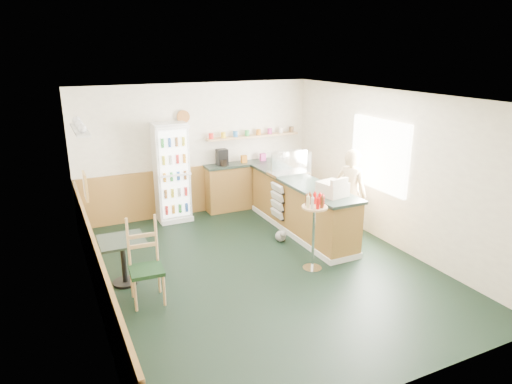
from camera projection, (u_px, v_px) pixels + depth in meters
ground at (262, 268)px, 7.27m from camera, size 6.00×6.00×0.00m
room_envelope at (229, 167)px, 7.35m from camera, size 5.04×6.02×2.72m
service_counter at (301, 208)px, 8.61m from camera, size 0.68×3.01×1.01m
back_counter at (254, 182)px, 10.01m from camera, size 2.24×0.42×1.69m
drinks_fridge at (172, 173)px, 9.07m from camera, size 0.65×0.54×1.98m
display_case at (289, 163)px, 8.79m from camera, size 0.78×0.41×0.44m
cash_register at (332, 189)px, 7.56m from camera, size 0.47×0.48×0.23m
shopkeeper at (351, 193)px, 8.29m from camera, size 0.59×0.67×1.65m
condiment_stand at (314, 220)px, 7.01m from camera, size 0.39×0.39×1.23m
newspaper_rack at (277, 201)px, 8.67m from camera, size 0.09×0.42×0.68m
cafe_table at (123, 253)px, 6.65m from camera, size 0.65×0.65×0.71m
cafe_chair at (144, 258)px, 6.22m from camera, size 0.47×0.47×1.19m
dog_doorstop at (281, 236)px, 8.24m from camera, size 0.20×0.26×0.24m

